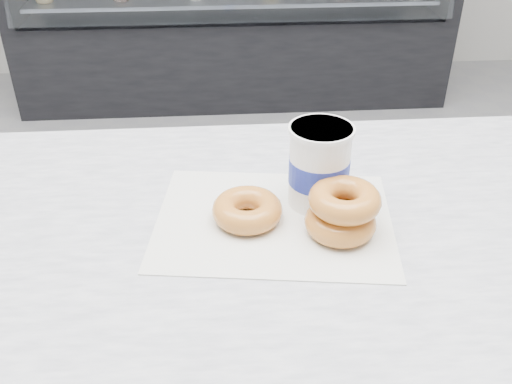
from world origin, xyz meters
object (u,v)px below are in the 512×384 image
(display_case, at_px, (233,9))
(donut_single, at_px, (247,210))
(donut_stack, at_px, (342,211))
(coffee_cup, at_px, (319,166))

(display_case, bearing_deg, donut_single, -91.69)
(donut_stack, bearing_deg, coffee_cup, 105.10)
(display_case, xyz_separation_m, donut_single, (-0.08, -2.66, 0.43))
(display_case, relative_size, donut_stack, 16.90)
(coffee_cup, bearing_deg, display_case, 92.63)
(donut_single, xyz_separation_m, coffee_cup, (0.11, 0.04, 0.05))
(display_case, height_order, coffee_cup, display_case)
(donut_single, xyz_separation_m, donut_stack, (0.13, -0.04, 0.02))
(donut_single, bearing_deg, coffee_cup, 20.34)
(donut_single, relative_size, coffee_cup, 0.80)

